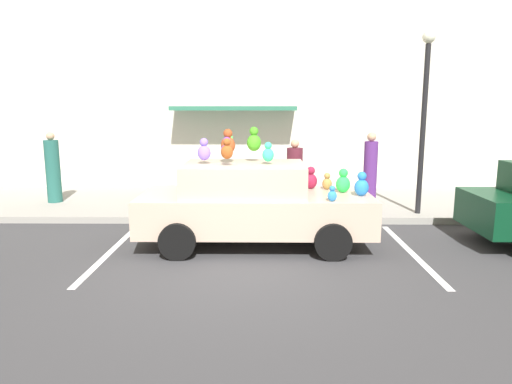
% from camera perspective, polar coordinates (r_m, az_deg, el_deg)
% --- Properties ---
extents(ground_plane, '(60.00, 60.00, 0.00)m').
position_cam_1_polar(ground_plane, '(7.43, -2.10, -9.76)').
color(ground_plane, '#38383A').
extents(sidewalk, '(24.00, 4.00, 0.15)m').
position_cam_1_polar(sidewalk, '(12.23, -0.98, -1.34)').
color(sidewalk, gray).
rests_on(sidewalk, ground).
extents(storefront_building, '(24.00, 1.25, 6.40)m').
position_cam_1_polar(storefront_building, '(14.13, -0.78, 12.96)').
color(storefront_building, beige).
rests_on(storefront_building, ground).
extents(parking_stripe_front, '(0.12, 3.60, 0.01)m').
position_cam_1_polar(parking_stripe_front, '(8.79, 18.68, -7.08)').
color(parking_stripe_front, silver).
rests_on(parking_stripe_front, ground).
extents(parking_stripe_rear, '(0.12, 3.60, 0.01)m').
position_cam_1_polar(parking_stripe_rear, '(8.80, -17.52, -6.99)').
color(parking_stripe_rear, silver).
rests_on(parking_stripe_rear, ground).
extents(plush_covered_car, '(4.27, 2.05, 2.21)m').
position_cam_1_polar(plush_covered_car, '(8.63, -0.34, -1.31)').
color(plush_covered_car, '#C6AB94').
rests_on(plush_covered_car, ground).
extents(teddy_bear_on_sidewalk, '(0.29, 0.24, 0.55)m').
position_cam_1_polar(teddy_bear_on_sidewalk, '(11.13, 4.37, -0.80)').
color(teddy_bear_on_sidewalk, beige).
rests_on(teddy_bear_on_sidewalk, sidewalk).
extents(street_lamp_post, '(0.28, 0.28, 4.07)m').
position_cam_1_polar(street_lamp_post, '(11.08, 20.19, 10.12)').
color(street_lamp_post, black).
rests_on(street_lamp_post, sidewalk).
extents(pedestrian_near_shopfront, '(0.38, 0.38, 1.67)m').
position_cam_1_polar(pedestrian_near_shopfront, '(11.18, 4.80, 1.89)').
color(pedestrian_near_shopfront, '#5B212F').
rests_on(pedestrian_near_shopfront, sidewalk).
extents(pedestrian_walking_past, '(0.36, 0.36, 1.81)m').
position_cam_1_polar(pedestrian_walking_past, '(12.94, -23.90, 2.52)').
color(pedestrian_walking_past, '#235E54').
rests_on(pedestrian_walking_past, sidewalk).
extents(pedestrian_by_lamp, '(0.31, 0.31, 1.86)m').
position_cam_1_polar(pedestrian_by_lamp, '(10.88, 13.97, 1.99)').
color(pedestrian_by_lamp, '#5D2C7E').
rests_on(pedestrian_by_lamp, sidewalk).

